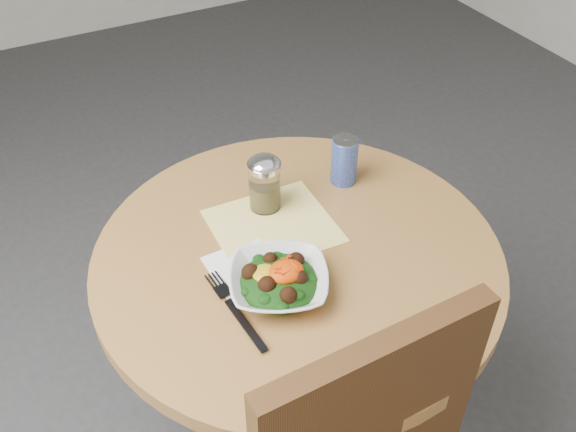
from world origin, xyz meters
name	(u,v)px	position (x,y,z in m)	size (l,w,h in m)	color
table	(297,311)	(0.00, 0.00, 0.55)	(0.90, 0.90, 0.75)	black
cloth_napkin	(273,226)	(-0.01, 0.10, 0.75)	(0.27, 0.24, 0.00)	yellow
paper_napkins	(249,268)	(-0.12, 0.00, 0.75)	(0.18, 0.18, 0.00)	white
salad_bowl	(279,281)	(-0.09, -0.08, 0.78)	(0.27, 0.27, 0.08)	silver
fork	(234,308)	(-0.19, -0.09, 0.76)	(0.04, 0.24, 0.00)	black
spice_shaker	(265,184)	(0.00, 0.17, 0.82)	(0.08, 0.08, 0.14)	silver
beverage_can	(344,160)	(0.22, 0.17, 0.81)	(0.06, 0.06, 0.12)	#0D188F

